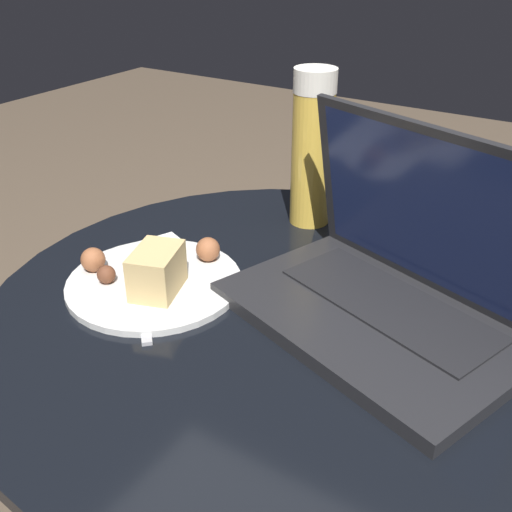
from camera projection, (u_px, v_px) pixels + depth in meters
name	position (u px, v px, depth m)	size (l,w,h in m)	color
table	(282.00, 384.00, 0.81)	(0.75, 0.75, 0.56)	#9E9EA3
napkin	(161.00, 273.00, 0.81)	(0.23, 0.20, 0.00)	white
laptop	(390.00, 284.00, 0.70)	(0.40, 0.32, 0.23)	#232326
beer_glass	(312.00, 149.00, 0.90)	(0.06, 0.06, 0.24)	gold
snack_plate	(154.00, 276.00, 0.78)	(0.23, 0.23, 0.07)	silver
fork	(143.00, 295.00, 0.76)	(0.14, 0.14, 0.00)	#B2B2B7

